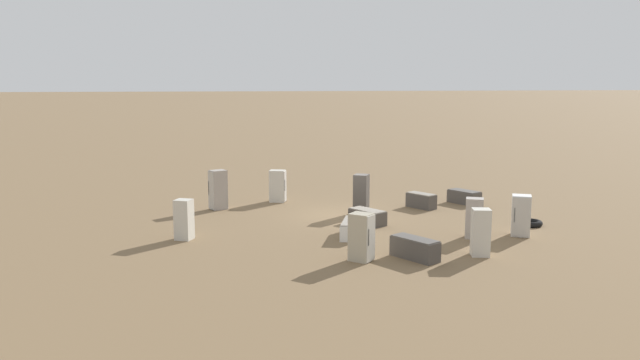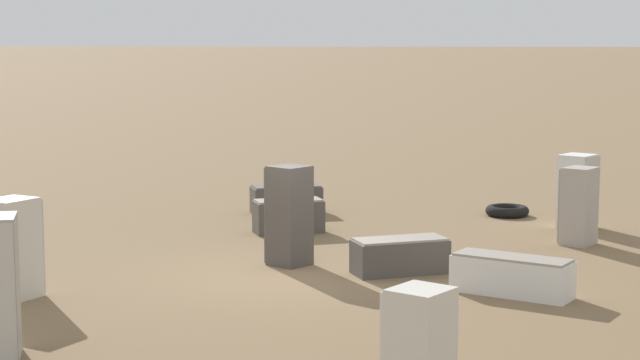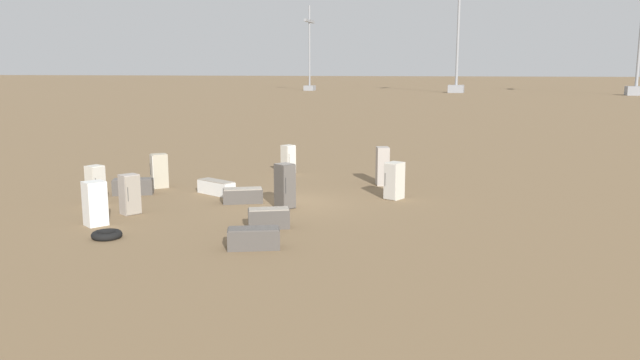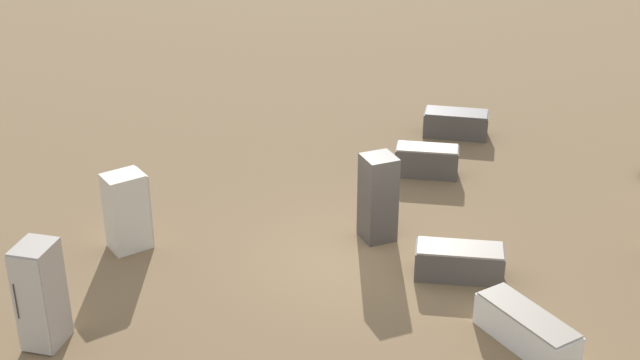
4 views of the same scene
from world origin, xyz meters
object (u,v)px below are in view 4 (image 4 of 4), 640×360
discarded_fridge_3 (427,161)px  discarded_fridge_8 (40,295)px  discarded_fridge_2 (456,124)px  discarded_fridge_9 (459,262)px  discarded_fridge_1 (378,197)px  discarded_fridge_11 (526,329)px  discarded_fridge_7 (127,211)px

discarded_fridge_3 → discarded_fridge_8: 9.71m
discarded_fridge_2 → discarded_fridge_9: 6.91m
discarded_fridge_1 → discarded_fridge_8: size_ratio=0.98×
discarded_fridge_2 → discarded_fridge_8: 12.11m
discarded_fridge_2 → discarded_fridge_3: bearing=168.2°
discarded_fridge_2 → discarded_fridge_3: (2.54, 0.45, 0.03)m
discarded_fridge_11 → discarded_fridge_1: bearing=-89.9°
discarded_fridge_9 → discarded_fridge_11: size_ratio=0.89×
discarded_fridge_3 → discarded_fridge_2: bearing=165.9°
discarded_fridge_3 → discarded_fridge_11: (5.07, 4.43, -0.04)m
discarded_fridge_3 → discarded_fridge_9: discarded_fridge_3 is taller
discarded_fridge_1 → discarded_fridge_8: 6.80m
discarded_fridge_2 → discarded_fridge_3: size_ratio=1.13×
discarded_fridge_1 → discarded_fridge_7: (3.05, -3.96, -0.11)m
discarded_fridge_7 → discarded_fridge_9: (-2.59, 6.02, -0.49)m
discarded_fridge_3 → discarded_fridge_11: bearing=17.1°
discarded_fridge_9 → discarded_fridge_11: bearing=28.4°
discarded_fridge_8 → discarded_fridge_11: bearing=-166.6°
discarded_fridge_9 → discarded_fridge_2: bearing=-179.5°
discarded_fridge_7 → discarded_fridge_2: bearing=93.8°
discarded_fridge_2 → discarded_fridge_9: bearing=-176.0°
discarded_fridge_1 → discarded_fridge_7: discarded_fridge_1 is taller
discarded_fridge_1 → discarded_fridge_9: (0.46, 2.05, -0.60)m
discarded_fridge_9 → discarded_fridge_11: 2.33m
discarded_fridge_3 → discarded_fridge_7: discarded_fridge_7 is taller
discarded_fridge_2 → discarded_fridge_1: bearing=167.6°
discarded_fridge_2 → discarded_fridge_7: (8.82, -3.01, 0.47)m
discarded_fridge_8 → discarded_fridge_9: bearing=-149.8°
discarded_fridge_1 → discarded_fridge_8: bearing=-170.6°
discarded_fridge_11 → discarded_fridge_7: bearing=-56.1°
discarded_fridge_2 → discarded_fridge_7: bearing=139.4°
discarded_fridge_7 → discarded_fridge_11: bearing=31.4°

